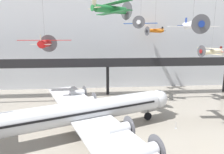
{
  "coord_description": "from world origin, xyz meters",
  "views": [
    {
      "loc": [
        -3.28,
        -24.72,
        13.84
      ],
      "look_at": [
        -0.27,
        8.15,
        7.2
      ],
      "focal_mm": 32.0,
      "sensor_mm": 36.0,
      "label": 1
    }
  ],
  "objects_px": {
    "suspended_plane_white_twin": "(193,25)",
    "suspended_plane_cream_biplane": "(211,52)",
    "suspended_plane_orange_highwing": "(155,31)",
    "suspended_plane_red_highwing": "(45,43)",
    "stanchion_barrier": "(176,126)",
    "suspended_plane_green_biplane": "(111,9)",
    "suspended_plane_blue_trainer": "(141,22)",
    "airliner_silver_main": "(81,112)"
  },
  "relations": [
    {
      "from": "suspended_plane_white_twin",
      "to": "suspended_plane_cream_biplane",
      "type": "height_order",
      "value": "suspended_plane_white_twin"
    },
    {
      "from": "suspended_plane_orange_highwing",
      "to": "suspended_plane_white_twin",
      "type": "relative_size",
      "value": 1.01
    },
    {
      "from": "suspended_plane_red_highwing",
      "to": "suspended_plane_white_twin",
      "type": "xyz_separation_m",
      "value": [
        23.75,
        -10.56,
        2.96
      ]
    },
    {
      "from": "stanchion_barrier",
      "to": "suspended_plane_orange_highwing",
      "type": "bearing_deg",
      "value": 82.43
    },
    {
      "from": "suspended_plane_red_highwing",
      "to": "suspended_plane_white_twin",
      "type": "relative_size",
      "value": 1.38
    },
    {
      "from": "suspended_plane_white_twin",
      "to": "suspended_plane_red_highwing",
      "type": "bearing_deg",
      "value": -109.9
    },
    {
      "from": "suspended_plane_orange_highwing",
      "to": "stanchion_barrier",
      "type": "distance_m",
      "value": 27.31
    },
    {
      "from": "suspended_plane_orange_highwing",
      "to": "suspended_plane_cream_biplane",
      "type": "bearing_deg",
      "value": 112.63
    },
    {
      "from": "suspended_plane_cream_biplane",
      "to": "stanchion_barrier",
      "type": "relative_size",
      "value": 12.0
    },
    {
      "from": "suspended_plane_white_twin",
      "to": "stanchion_barrier",
      "type": "distance_m",
      "value": 15.5
    },
    {
      "from": "suspended_plane_cream_biplane",
      "to": "suspended_plane_green_biplane",
      "type": "bearing_deg",
      "value": 5.26
    },
    {
      "from": "suspended_plane_blue_trainer",
      "to": "suspended_plane_white_twin",
      "type": "bearing_deg",
      "value": 43.96
    },
    {
      "from": "suspended_plane_green_biplane",
      "to": "suspended_plane_orange_highwing",
      "type": "bearing_deg",
      "value": 24.81
    },
    {
      "from": "suspended_plane_blue_trainer",
      "to": "stanchion_barrier",
      "type": "xyz_separation_m",
      "value": [
        2.85,
        -13.34,
        -16.43
      ]
    },
    {
      "from": "suspended_plane_orange_highwing",
      "to": "suspended_plane_white_twin",
      "type": "distance_m",
      "value": 21.15
    },
    {
      "from": "airliner_silver_main",
      "to": "suspended_plane_orange_highwing",
      "type": "bearing_deg",
      "value": 32.34
    },
    {
      "from": "suspended_plane_orange_highwing",
      "to": "suspended_plane_blue_trainer",
      "type": "relative_size",
      "value": 1.16
    },
    {
      "from": "airliner_silver_main",
      "to": "suspended_plane_blue_trainer",
      "type": "xyz_separation_m",
      "value": [
        11.44,
        13.89,
        13.4
      ]
    },
    {
      "from": "airliner_silver_main",
      "to": "suspended_plane_white_twin",
      "type": "xyz_separation_m",
      "value": [
        16.43,
        1.98,
        12.25
      ]
    },
    {
      "from": "suspended_plane_cream_biplane",
      "to": "stanchion_barrier",
      "type": "bearing_deg",
      "value": 33.46
    },
    {
      "from": "suspended_plane_orange_highwing",
      "to": "suspended_plane_white_twin",
      "type": "bearing_deg",
      "value": 68.05
    },
    {
      "from": "airliner_silver_main",
      "to": "suspended_plane_blue_trainer",
      "type": "distance_m",
      "value": 22.43
    },
    {
      "from": "suspended_plane_green_biplane",
      "to": "suspended_plane_blue_trainer",
      "type": "distance_m",
      "value": 10.25
    },
    {
      "from": "suspended_plane_green_biplane",
      "to": "suspended_plane_red_highwing",
      "type": "height_order",
      "value": "suspended_plane_green_biplane"
    },
    {
      "from": "stanchion_barrier",
      "to": "suspended_plane_white_twin",
      "type": "bearing_deg",
      "value": 33.79
    },
    {
      "from": "suspended_plane_orange_highwing",
      "to": "suspended_plane_blue_trainer",
      "type": "bearing_deg",
      "value": 37.98
    },
    {
      "from": "airliner_silver_main",
      "to": "suspended_plane_cream_biplane",
      "type": "bearing_deg",
      "value": 5.29
    },
    {
      "from": "airliner_silver_main",
      "to": "suspended_plane_red_highwing",
      "type": "bearing_deg",
      "value": 99.38
    },
    {
      "from": "suspended_plane_white_twin",
      "to": "suspended_plane_blue_trainer",
      "type": "distance_m",
      "value": 12.96
    },
    {
      "from": "airliner_silver_main",
      "to": "stanchion_barrier",
      "type": "height_order",
      "value": "airliner_silver_main"
    },
    {
      "from": "suspended_plane_green_biplane",
      "to": "suspended_plane_blue_trainer",
      "type": "relative_size",
      "value": 1.05
    },
    {
      "from": "airliner_silver_main",
      "to": "suspended_plane_cream_biplane",
      "type": "xyz_separation_m",
      "value": [
        26.47,
        13.0,
        7.47
      ]
    },
    {
      "from": "suspended_plane_orange_highwing",
      "to": "stanchion_barrier",
      "type": "relative_size",
      "value": 8.14
    },
    {
      "from": "stanchion_barrier",
      "to": "suspended_plane_blue_trainer",
      "type": "bearing_deg",
      "value": 102.07
    },
    {
      "from": "suspended_plane_white_twin",
      "to": "stanchion_barrier",
      "type": "relative_size",
      "value": 8.07
    },
    {
      "from": "airliner_silver_main",
      "to": "stanchion_barrier",
      "type": "distance_m",
      "value": 14.62
    },
    {
      "from": "airliner_silver_main",
      "to": "suspended_plane_orange_highwing",
      "type": "relative_size",
      "value": 3.94
    },
    {
      "from": "suspended_plane_green_biplane",
      "to": "suspended_plane_blue_trainer",
      "type": "bearing_deg",
      "value": 20.47
    },
    {
      "from": "airliner_silver_main",
      "to": "suspended_plane_red_highwing",
      "type": "relative_size",
      "value": 2.87
    },
    {
      "from": "suspended_plane_red_highwing",
      "to": "suspended_plane_cream_biplane",
      "type": "height_order",
      "value": "suspended_plane_red_highwing"
    },
    {
      "from": "suspended_plane_cream_biplane",
      "to": "stanchion_barrier",
      "type": "distance_m",
      "value": 20.34
    },
    {
      "from": "suspended_plane_orange_highwing",
      "to": "suspended_plane_white_twin",
      "type": "height_order",
      "value": "suspended_plane_white_twin"
    }
  ]
}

